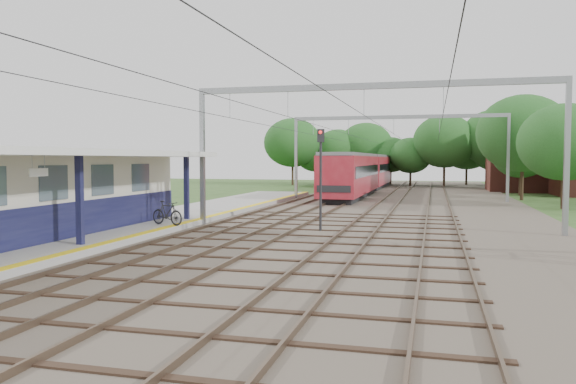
# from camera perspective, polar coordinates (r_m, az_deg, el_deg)

# --- Properties ---
(ground) EXTENTS (160.00, 160.00, 0.00)m
(ground) POSITION_cam_1_polar(r_m,az_deg,el_deg) (13.68, -14.27, -11.25)
(ground) COLOR #2D4C1E
(ground) RESTS_ON ground
(ballast_bed) EXTENTS (18.00, 90.00, 0.10)m
(ballast_bed) POSITION_cam_1_polar(r_m,az_deg,el_deg) (41.79, 11.22, -1.35)
(ballast_bed) COLOR #473D33
(ballast_bed) RESTS_ON ground
(platform) EXTENTS (5.00, 52.00, 0.35)m
(platform) POSITION_cam_1_polar(r_m,az_deg,el_deg) (29.31, -13.91, -3.12)
(platform) COLOR gray
(platform) RESTS_ON ground
(yellow_stripe) EXTENTS (0.45, 52.00, 0.01)m
(yellow_stripe) POSITION_cam_1_polar(r_m,az_deg,el_deg) (28.29, -9.90, -2.93)
(yellow_stripe) COLOR yellow
(yellow_stripe) RESTS_ON platform
(station_building) EXTENTS (3.41, 18.00, 3.40)m
(station_building) POSITION_cam_1_polar(r_m,az_deg,el_deg) (24.12, -24.85, -0.24)
(station_building) COLOR beige
(station_building) RESTS_ON platform
(canopy) EXTENTS (6.40, 20.00, 3.44)m
(canopy) POSITION_cam_1_polar(r_m,az_deg,el_deg) (22.60, -24.39, 3.61)
(canopy) COLOR #121339
(canopy) RESTS_ON platform
(rail_tracks) EXTENTS (11.80, 88.00, 0.15)m
(rail_tracks) POSITION_cam_1_polar(r_m,az_deg,el_deg) (42.00, 7.82, -1.12)
(rail_tracks) COLOR brown
(rail_tracks) RESTS_ON ballast_bed
(catenary_system) EXTENTS (17.22, 88.00, 7.00)m
(catenary_system) POSITION_cam_1_polar(r_m,az_deg,el_deg) (37.04, 9.93, 6.53)
(catenary_system) COLOR gray
(catenary_system) RESTS_ON ground
(tree_band) EXTENTS (31.72, 30.88, 8.82)m
(tree_band) POSITION_cam_1_polar(r_m,az_deg,el_deg) (68.76, 12.49, 4.51)
(tree_band) COLOR #382619
(tree_band) RESTS_ON ground
(house_far) EXTENTS (8.00, 6.12, 8.66)m
(house_far) POSITION_cam_1_polar(r_m,az_deg,el_deg) (64.29, 23.20, 2.91)
(house_far) COLOR brown
(house_far) RESTS_ON ground
(bicycle) EXTENTS (1.95, 1.09, 1.13)m
(bicycle) POSITION_cam_1_polar(r_m,az_deg,el_deg) (26.78, -12.18, -2.11)
(bicycle) COLOR black
(bicycle) RESTS_ON platform
(train) EXTENTS (2.93, 36.53, 3.85)m
(train) POSITION_cam_1_polar(r_m,az_deg,el_deg) (58.28, 7.78, 2.06)
(train) COLOR black
(train) RESTS_ON ballast_bed
(signal_post) EXTENTS (0.37, 0.31, 4.82)m
(signal_post) POSITION_cam_1_polar(r_m,az_deg,el_deg) (26.01, 3.34, 2.73)
(signal_post) COLOR black
(signal_post) RESTS_ON ground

